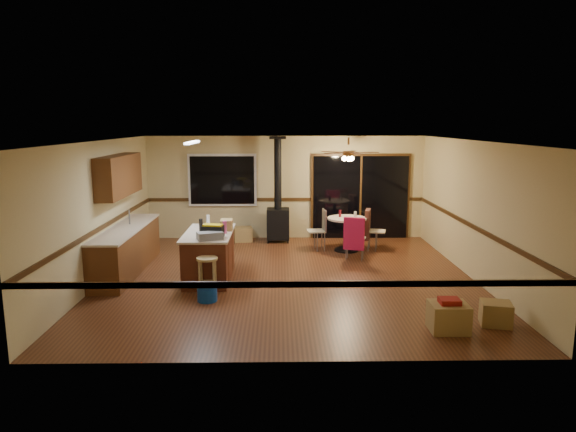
{
  "coord_description": "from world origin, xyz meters",
  "views": [
    {
      "loc": [
        -0.17,
        -9.44,
        2.93
      ],
      "look_at": [
        0.0,
        0.3,
        1.15
      ],
      "focal_mm": 32.0,
      "sensor_mm": 36.0,
      "label": 1
    }
  ],
  "objects_px": {
    "box_under_window": "(243,234)",
    "box_corner_b": "(496,314)",
    "chair_left": "(321,225)",
    "kitchen_island": "(209,255)",
    "wood_stove": "(278,213)",
    "dining_table": "(347,228)",
    "bar_stool": "(208,276)",
    "blue_bucket": "(207,293)",
    "chair_near": "(354,234)",
    "toolbox_black": "(213,231)",
    "box_corner_a": "(449,317)",
    "chair_right": "(369,225)",
    "toolbox_grey": "(210,236)"
  },
  "relations": [
    {
      "from": "dining_table",
      "to": "box_corner_a",
      "type": "height_order",
      "value": "dining_table"
    },
    {
      "from": "chair_left",
      "to": "box_under_window",
      "type": "distance_m",
      "value": 2.11
    },
    {
      "from": "chair_left",
      "to": "kitchen_island",
      "type": "bearing_deg",
      "value": -136.16
    },
    {
      "from": "chair_near",
      "to": "wood_stove",
      "type": "bearing_deg",
      "value": 131.63
    },
    {
      "from": "dining_table",
      "to": "box_under_window",
      "type": "xyz_separation_m",
      "value": [
        -2.46,
        1.01,
        -0.35
      ]
    },
    {
      "from": "wood_stove",
      "to": "bar_stool",
      "type": "bearing_deg",
      "value": -106.75
    },
    {
      "from": "blue_bucket",
      "to": "chair_near",
      "type": "xyz_separation_m",
      "value": [
        2.8,
        2.48,
        0.46
      ]
    },
    {
      "from": "kitchen_island",
      "to": "blue_bucket",
      "type": "xyz_separation_m",
      "value": [
        0.13,
        -1.26,
        -0.31
      ]
    },
    {
      "from": "chair_right",
      "to": "box_under_window",
      "type": "distance_m",
      "value": 3.15
    },
    {
      "from": "bar_stool",
      "to": "chair_near",
      "type": "xyz_separation_m",
      "value": [
        2.84,
        2.17,
        0.26
      ]
    },
    {
      "from": "blue_bucket",
      "to": "box_under_window",
      "type": "height_order",
      "value": "box_under_window"
    },
    {
      "from": "bar_stool",
      "to": "box_corner_b",
      "type": "distance_m",
      "value": 4.63
    },
    {
      "from": "wood_stove",
      "to": "box_corner_b",
      "type": "relative_size",
      "value": 5.93
    },
    {
      "from": "wood_stove",
      "to": "box_under_window",
      "type": "bearing_deg",
      "value": 176.72
    },
    {
      "from": "toolbox_grey",
      "to": "box_under_window",
      "type": "relative_size",
      "value": 0.99
    },
    {
      "from": "bar_stool",
      "to": "chair_left",
      "type": "height_order",
      "value": "chair_left"
    },
    {
      "from": "kitchen_island",
      "to": "chair_left",
      "type": "relative_size",
      "value": 3.26
    },
    {
      "from": "wood_stove",
      "to": "chair_right",
      "type": "distance_m",
      "value": 2.28
    },
    {
      "from": "chair_left",
      "to": "toolbox_grey",
      "type": "bearing_deg",
      "value": -127.79
    },
    {
      "from": "chair_near",
      "to": "bar_stool",
      "type": "bearing_deg",
      "value": -142.61
    },
    {
      "from": "blue_bucket",
      "to": "box_corner_b",
      "type": "distance_m",
      "value": 4.51
    },
    {
      "from": "toolbox_black",
      "to": "box_under_window",
      "type": "height_order",
      "value": "toolbox_black"
    },
    {
      "from": "wood_stove",
      "to": "blue_bucket",
      "type": "relative_size",
      "value": 7.6
    },
    {
      "from": "bar_stool",
      "to": "wood_stove",
      "type": "bearing_deg",
      "value": 73.25
    },
    {
      "from": "chair_near",
      "to": "kitchen_island",
      "type": "bearing_deg",
      "value": -157.48
    },
    {
      "from": "chair_near",
      "to": "box_corner_b",
      "type": "height_order",
      "value": "chair_near"
    },
    {
      "from": "chair_near",
      "to": "box_corner_a",
      "type": "xyz_separation_m",
      "value": [
        0.8,
        -3.78,
        -0.4
      ]
    },
    {
      "from": "toolbox_black",
      "to": "blue_bucket",
      "type": "relative_size",
      "value": 1.12
    },
    {
      "from": "wood_stove",
      "to": "box_corner_b",
      "type": "bearing_deg",
      "value": -59.41
    },
    {
      "from": "kitchen_island",
      "to": "chair_right",
      "type": "relative_size",
      "value": 2.4
    },
    {
      "from": "wood_stove",
      "to": "box_under_window",
      "type": "xyz_separation_m",
      "value": [
        -0.87,
        0.05,
        -0.55
      ]
    },
    {
      "from": "box_under_window",
      "to": "box_corner_b",
      "type": "distance_m",
      "value": 6.81
    },
    {
      "from": "kitchen_island",
      "to": "box_corner_a",
      "type": "distance_m",
      "value": 4.54
    },
    {
      "from": "wood_stove",
      "to": "dining_table",
      "type": "relative_size",
      "value": 2.81
    },
    {
      "from": "wood_stove",
      "to": "bar_stool",
      "type": "height_order",
      "value": "wood_stove"
    },
    {
      "from": "wood_stove",
      "to": "dining_table",
      "type": "xyz_separation_m",
      "value": [
        1.59,
        -0.96,
        -0.2
      ]
    },
    {
      "from": "toolbox_black",
      "to": "box_under_window",
      "type": "relative_size",
      "value": 0.84
    },
    {
      "from": "toolbox_grey",
      "to": "chair_near",
      "type": "height_order",
      "value": "toolbox_grey"
    },
    {
      "from": "blue_bucket",
      "to": "chair_right",
      "type": "distance_m",
      "value": 4.78
    },
    {
      "from": "chair_right",
      "to": "box_corner_b",
      "type": "relative_size",
      "value": 1.65
    },
    {
      "from": "box_corner_a",
      "to": "box_corner_b",
      "type": "distance_m",
      "value": 0.79
    },
    {
      "from": "chair_right",
      "to": "kitchen_island",
      "type": "bearing_deg",
      "value": -147.35
    },
    {
      "from": "blue_bucket",
      "to": "chair_left",
      "type": "height_order",
      "value": "chair_left"
    },
    {
      "from": "chair_right",
      "to": "chair_left",
      "type": "bearing_deg",
      "value": 179.21
    },
    {
      "from": "bar_stool",
      "to": "chair_right",
      "type": "height_order",
      "value": "chair_right"
    },
    {
      "from": "chair_right",
      "to": "box_corner_b",
      "type": "distance_m",
      "value": 4.7
    },
    {
      "from": "toolbox_black",
      "to": "bar_stool",
      "type": "bearing_deg",
      "value": -94.52
    },
    {
      "from": "dining_table",
      "to": "box_corner_b",
      "type": "xyz_separation_m",
      "value": [
        1.61,
        -4.45,
        -0.36
      ]
    },
    {
      "from": "toolbox_black",
      "to": "box_corner_b",
      "type": "relative_size",
      "value": 0.88
    },
    {
      "from": "kitchen_island",
      "to": "bar_stool",
      "type": "relative_size",
      "value": 2.53
    }
  ]
}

